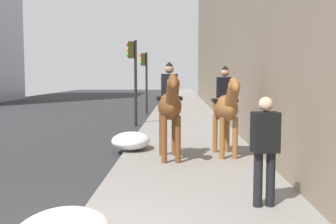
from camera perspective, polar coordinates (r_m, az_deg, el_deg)
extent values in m
ellipsoid|color=brown|center=(9.80, 0.21, 0.86)|extent=(1.55, 0.72, 0.66)
cylinder|color=brown|center=(9.45, 1.41, -3.86)|extent=(0.13, 0.13, 1.10)
cylinder|color=brown|center=(9.42, -0.53, -3.88)|extent=(0.13, 0.13, 1.10)
cylinder|color=brown|center=(10.34, 0.87, -3.09)|extent=(0.13, 0.13, 1.10)
cylinder|color=brown|center=(10.31, -0.90, -3.11)|extent=(0.13, 0.13, 1.10)
cylinder|color=brown|center=(9.01, 0.64, 2.71)|extent=(0.66, 0.35, 0.68)
ellipsoid|color=brown|center=(8.79, 0.77, 4.28)|extent=(0.65, 0.29, 0.49)
cylinder|color=black|center=(10.51, -0.14, 0.60)|extent=(0.29, 0.13, 0.55)
cube|color=black|center=(9.83, 0.18, 1.94)|extent=(0.50, 0.64, 0.08)
cube|color=black|center=(9.82, 0.18, 3.77)|extent=(0.32, 0.41, 0.55)
sphere|color=tan|center=(9.82, 0.18, 6.08)|extent=(0.22, 0.22, 0.22)
cone|color=black|center=(9.82, 0.18, 6.78)|extent=(0.22, 0.22, 0.10)
ellipsoid|color=brown|center=(10.35, 8.00, 0.60)|extent=(1.55, 0.70, 0.66)
cylinder|color=brown|center=(10.03, 9.39, -3.64)|extent=(0.13, 0.13, 1.02)
cylinder|color=brown|center=(9.96, 7.60, -3.67)|extent=(0.13, 0.13, 1.02)
cylinder|color=brown|center=(10.89, 8.28, -2.93)|extent=(0.13, 0.13, 1.02)
cylinder|color=brown|center=(10.83, 6.62, -2.96)|extent=(0.13, 0.13, 1.02)
cylinder|color=brown|center=(9.57, 9.00, 2.32)|extent=(0.66, 0.34, 0.68)
ellipsoid|color=brown|center=(9.36, 9.31, 3.78)|extent=(0.64, 0.28, 0.49)
cylinder|color=black|center=(11.05, 7.22, 0.38)|extent=(0.29, 0.13, 0.55)
cube|color=black|center=(10.38, 7.96, 1.62)|extent=(0.50, 0.64, 0.08)
cube|color=black|center=(10.37, 7.98, 3.36)|extent=(0.32, 0.41, 0.55)
sphere|color=tan|center=(10.37, 8.00, 5.54)|extent=(0.22, 0.22, 0.22)
cone|color=black|center=(10.37, 8.01, 6.21)|extent=(0.22, 0.22, 0.10)
cylinder|color=black|center=(6.49, 12.51, -9.23)|extent=(0.14, 0.14, 0.85)
cylinder|color=black|center=(6.55, 14.18, -9.12)|extent=(0.14, 0.14, 0.85)
cube|color=black|center=(6.38, 13.48, -2.77)|extent=(0.31, 0.43, 0.62)
sphere|color=#D8AD8C|center=(6.34, 13.56, 1.09)|extent=(0.22, 0.22, 0.22)
cylinder|color=black|center=(17.22, -4.56, 3.97)|extent=(0.12, 0.12, 3.63)
cube|color=#2D280C|center=(17.27, -5.20, 8.67)|extent=(0.20, 0.24, 0.70)
sphere|color=red|center=(17.31, -5.64, 9.39)|extent=(0.14, 0.14, 0.14)
sphere|color=orange|center=(17.29, -5.63, 8.66)|extent=(0.14, 0.14, 0.14)
sphere|color=green|center=(17.28, -5.62, 7.93)|extent=(0.14, 0.14, 0.14)
cylinder|color=black|center=(23.22, -3.03, 4.07)|extent=(0.12, 0.12, 3.48)
cube|color=#2D280C|center=(23.25, -3.49, 7.37)|extent=(0.20, 0.24, 0.70)
sphere|color=red|center=(23.27, -3.81, 7.91)|extent=(0.14, 0.14, 0.14)
sphere|color=orange|center=(23.26, -3.81, 7.36)|extent=(0.14, 0.14, 0.14)
sphere|color=green|center=(23.25, -3.81, 6.82)|extent=(0.14, 0.14, 0.14)
ellipsoid|color=white|center=(11.26, -5.23, -4.04)|extent=(1.38, 1.06, 0.48)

